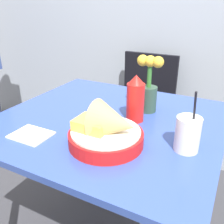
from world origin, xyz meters
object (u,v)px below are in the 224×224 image
object	(u,v)px
flower_vase	(149,87)
drink_cup	(187,135)
food_basket	(108,131)
ketchup_bottle	(135,99)
chair_far_window	(144,104)

from	to	relation	value
flower_vase	drink_cup	bearing A→B (deg)	-47.63
food_basket	drink_cup	world-z (taller)	drink_cup
ketchup_bottle	flower_vase	size ratio (longest dim) A/B	0.78
chair_far_window	flower_vase	world-z (taller)	flower_vase
chair_far_window	ketchup_bottle	size ratio (longest dim) A/B	4.62
chair_far_window	flower_vase	size ratio (longest dim) A/B	3.59
flower_vase	food_basket	bearing A→B (deg)	-92.79
chair_far_window	drink_cup	size ratio (longest dim) A/B	4.10
drink_cup	flower_vase	bearing A→B (deg)	132.37
food_basket	chair_far_window	bearing A→B (deg)	103.14
drink_cup	flower_vase	size ratio (longest dim) A/B	0.88
chair_far_window	ketchup_bottle	world-z (taller)	ketchup_bottle
chair_far_window	flower_vase	distance (m)	0.79
chair_far_window	flower_vase	bearing A→B (deg)	-69.29
chair_far_window	drink_cup	bearing A→B (deg)	-62.38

